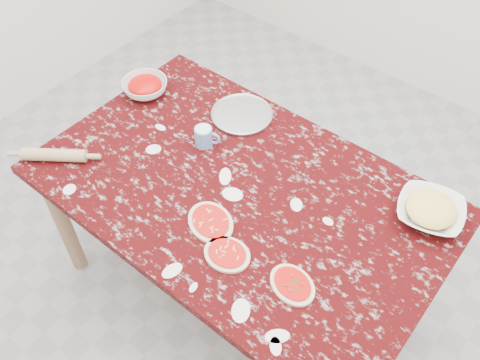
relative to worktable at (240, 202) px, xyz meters
The scene contains 10 objects.
ground 0.67m from the worktable, ahead, with size 4.00×4.00×0.00m, color gray.
worktable is the anchor object (origin of this frame).
pizza_tray 0.44m from the worktable, 128.01° to the left, with size 0.27×0.27×0.01m, color #B2B2B7.
sauce_bowl 0.74m from the worktable, 165.78° to the left, with size 0.21×0.21×0.06m, color white.
cheese_bowl 0.73m from the worktable, 27.87° to the left, with size 0.24×0.24×0.06m, color white.
flour_mug 0.32m from the worktable, 160.15° to the left, with size 0.11×0.07×0.09m.
pizza_left 0.22m from the worktable, 83.53° to the right, with size 0.24×0.22×0.02m.
pizza_mid 0.33m from the worktable, 59.24° to the right, with size 0.19×0.16×0.02m.
pizza_right 0.47m from the worktable, 28.74° to the right, with size 0.20×0.17×0.02m.
rolling_pin 0.78m from the worktable, 152.59° to the right, with size 0.05×0.05×0.26m, color tan.
Camera 1 is at (0.83, -1.02, 2.30)m, focal length 38.89 mm.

